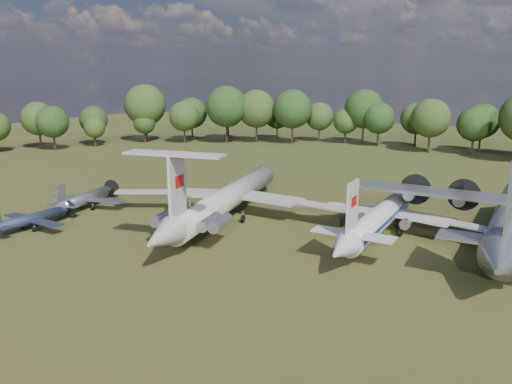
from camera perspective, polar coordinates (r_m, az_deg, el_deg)
The scene contains 7 objects.
ground at distance 67.92m, azimuth -6.06°, elevation -3.49°, with size 300.00×300.00×0.00m, color #224015.
il62_airliner at distance 69.50m, azimuth -3.08°, elevation -1.12°, with size 35.23×45.80×4.49m, color silver, non-canonical shape.
tu104_jet at distance 65.24m, azimuth 14.49°, elevation -2.81°, with size 28.81×38.42×3.84m, color silver, non-canonical shape.
an12_transport at distance 64.70m, azimuth 27.26°, elevation -3.31°, with size 36.89×41.23×5.42m, color #9A9CA2, non-canonical shape.
small_prop_west at distance 70.57m, azimuth -24.44°, elevation -3.14°, with size 10.26×14.00×2.05m, color black, non-canonical shape.
small_prop_northwest at distance 78.19m, azimuth -18.95°, elevation -1.00°, with size 11.92×16.26×2.38m, color #A9ACB2, non-canonical shape.
person_on_il62 at distance 57.58m, azimuth -7.64°, elevation -1.16°, with size 0.58×0.38×1.60m, color #99714E.
Camera 1 is at (39.17, -51.90, 19.64)m, focal length 35.00 mm.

